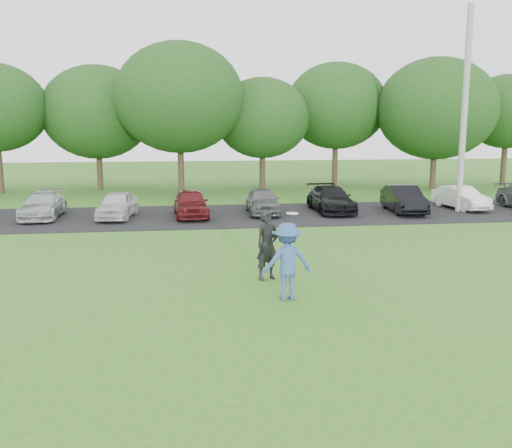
{
  "coord_description": "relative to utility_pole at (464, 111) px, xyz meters",
  "views": [
    {
      "loc": [
        -2.07,
        -11.97,
        4.08
      ],
      "look_at": [
        0.0,
        3.5,
        1.3
      ],
      "focal_mm": 40.0,
      "sensor_mm": 36.0,
      "label": 1
    }
  ],
  "objects": [
    {
      "name": "frisbee_player",
      "position": [
        -10.37,
        -12.04,
        -3.7
      ],
      "size": [
        1.24,
        0.8,
        2.1
      ],
      "color": "#355596",
      "rests_on": "ground"
    },
    {
      "name": "utility_pole",
      "position": [
        0.0,
        0.0,
        0.0
      ],
      "size": [
        0.28,
        0.28,
        9.22
      ],
      "primitive_type": "cylinder",
      "color": "#9D9E98",
      "rests_on": "ground"
    },
    {
      "name": "camera_bystander",
      "position": [
        -10.57,
        -10.29,
        -3.68
      ],
      "size": [
        0.8,
        0.7,
        1.86
      ],
      "color": "black",
      "rests_on": "ground"
    },
    {
      "name": "parked_cars",
      "position": [
        -11.24,
        0.31,
        -4.01
      ],
      "size": [
        30.97,
        4.63,
        1.21
      ],
      "color": "white",
      "rests_on": "parking_lot"
    },
    {
      "name": "tree_row",
      "position": [
        -9.21,
        10.04,
        0.3
      ],
      "size": [
        42.39,
        9.85,
        8.64
      ],
      "color": "#38281C",
      "rests_on": "ground"
    },
    {
      "name": "ground",
      "position": [
        -10.72,
        -12.72,
        -4.61
      ],
      "size": [
        100.0,
        100.0,
        0.0
      ],
      "primitive_type": "plane",
      "color": "#316D1F",
      "rests_on": "ground"
    },
    {
      "name": "parking_lot",
      "position": [
        -10.72,
        0.28,
        -4.6
      ],
      "size": [
        32.0,
        6.5,
        0.03
      ],
      "primitive_type": "cube",
      "color": "black",
      "rests_on": "ground"
    }
  ]
}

